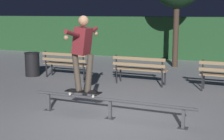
% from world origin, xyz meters
% --- Properties ---
extents(ground_plane, '(90.00, 90.00, 0.00)m').
position_xyz_m(ground_plane, '(0.00, 0.00, 0.00)').
color(ground_plane, '#99999E').
extents(hedge_backdrop, '(24.00, 1.20, 1.92)m').
position_xyz_m(hedge_backdrop, '(0.00, 9.74, 0.96)').
color(hedge_backdrop, '#234C28').
rests_on(hedge_backdrop, ground).
extents(grind_rail, '(3.47, 0.18, 0.42)m').
position_xyz_m(grind_rail, '(0.00, 0.19, 0.32)').
color(grind_rail, '#47474C').
rests_on(grind_rail, ground).
extents(skateboard, '(0.79, 0.22, 0.09)m').
position_xyz_m(skateboard, '(-0.61, 0.19, 0.49)').
color(skateboard, black).
rests_on(skateboard, grind_rail).
extents(skateboarder, '(0.62, 1.41, 1.56)m').
position_xyz_m(skateboarder, '(-0.61, 0.19, 1.43)').
color(skateboarder, black).
rests_on(skateboarder, skateboard).
extents(park_bench_leftmost, '(1.60, 0.42, 0.88)m').
position_xyz_m(park_bench_leftmost, '(-2.99, 3.43, 0.54)').
color(park_bench_leftmost, black).
rests_on(park_bench_leftmost, ground).
extents(park_bench_left_center, '(1.60, 0.42, 0.88)m').
position_xyz_m(park_bench_left_center, '(-0.47, 3.43, 0.54)').
color(park_bench_left_center, black).
rests_on(park_bench_left_center, ground).
extents(trash_can, '(0.52, 0.52, 0.80)m').
position_xyz_m(trash_can, '(-4.24, 3.32, 0.41)').
color(trash_can, black).
rests_on(trash_can, ground).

